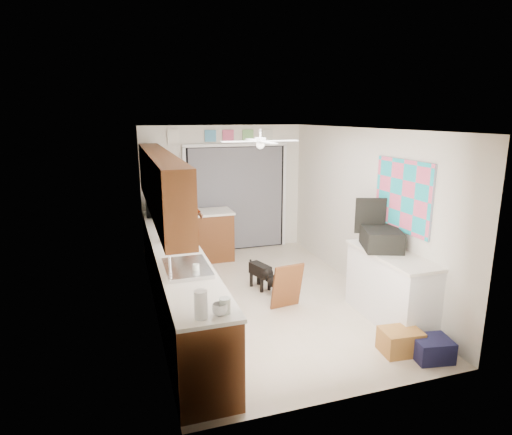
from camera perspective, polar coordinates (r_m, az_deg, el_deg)
floor at (r=6.58m, az=1.08°, el=-10.57°), size 5.00×5.00×0.00m
ceiling at (r=6.02m, az=1.19°, el=11.75°), size 5.00×5.00×0.00m
wall_back at (r=8.54m, az=-4.33°, el=3.77°), size 3.20×0.00×3.20m
wall_front at (r=4.00m, az=12.94°, el=-7.81°), size 3.20×0.00×3.20m
wall_left at (r=5.87m, az=-13.80°, el=-1.02°), size 0.00×5.00×5.00m
wall_right at (r=6.86m, az=13.89°, el=1.02°), size 0.00×5.00×5.00m
left_base_cabinets at (r=6.14m, az=-10.57°, el=-8.07°), size 0.60×4.80×0.90m
left_countertop at (r=5.99m, az=-10.67°, el=-3.87°), size 0.62×4.80×0.04m
upper_cabinets at (r=5.97m, az=-12.71°, el=4.67°), size 0.32×4.00×0.80m
sink_basin at (r=5.04m, az=-9.20°, el=-6.74°), size 0.50×0.76×0.06m
faucet at (r=4.98m, az=-11.41°, el=-5.90°), size 0.03×0.03×0.22m
peninsula_base at (r=8.13m, az=-6.83°, el=-2.56°), size 1.00×0.60×0.90m
peninsula_top at (r=8.02m, az=-6.92°, el=0.67°), size 1.04×0.64×0.04m
back_opening_recess at (r=8.60m, az=-2.64°, el=2.52°), size 2.00×0.06×2.10m
curtain_panel at (r=8.57m, az=-2.57°, el=2.47°), size 1.90×0.03×2.05m
door_trim_left at (r=8.37m, az=-9.34°, el=2.05°), size 0.06×0.04×2.10m
door_trim_right at (r=8.89m, az=3.78°, el=2.86°), size 0.06×0.04×2.10m
door_trim_head at (r=8.44m, az=-2.66°, el=9.63°), size 2.10×0.04×0.06m
header_frame_1 at (r=8.34m, az=-6.10°, el=10.77°), size 0.22×0.02×0.22m
header_frame_2 at (r=8.42m, az=-3.73°, el=10.84°), size 0.22×0.02×0.22m
header_frame_3 at (r=8.53m, az=-1.08°, el=10.90°), size 0.22×0.02×0.22m
header_frame_4 at (r=8.65m, az=1.51°, el=10.93°), size 0.22×0.02×0.22m
route66_sign at (r=8.23m, az=-10.96°, el=10.57°), size 0.22×0.02×0.26m
right_counter_base at (r=6.00m, az=17.43°, el=-9.00°), size 0.50×1.40×0.90m
right_counter_top at (r=5.84m, az=17.67°, el=-4.74°), size 0.54×1.44×0.04m
abstract_painting at (r=5.96m, az=18.95°, el=2.78°), size 0.03×1.15×0.95m
ceiling_fan at (r=6.21m, az=0.57°, el=10.14°), size 1.14×1.14×0.24m
microwave at (r=7.81m, az=-12.47°, el=1.49°), size 0.57×0.69×0.33m
soap_bottle at (r=6.15m, az=-12.31°, el=-1.73°), size 0.13×0.13×0.32m
cup at (r=3.91m, az=-4.87°, el=-12.10°), size 0.18×0.18×0.11m
jar_a at (r=3.93m, az=-4.18°, el=-11.63°), size 0.11×0.11×0.14m
jar_b at (r=4.89m, az=-8.00°, el=-6.79°), size 0.10×0.10×0.11m
paper_towel_roll at (r=3.84m, az=-7.36°, el=-11.44°), size 0.13×0.13×0.26m
suitcase at (r=5.96m, az=16.36°, el=-2.72°), size 0.66×0.75×0.27m
suitcase_rim at (r=5.99m, az=16.29°, el=-3.73°), size 0.62×0.70×0.02m
suitcase_lid at (r=6.13m, az=15.01°, el=0.23°), size 0.40×0.18×0.50m
cardboard_box at (r=5.40m, az=18.70°, el=-15.35°), size 0.48×0.38×0.28m
navy_crate at (r=5.40m, az=22.39°, el=-15.88°), size 0.46×0.40×0.25m
cabinet_door_panel at (r=6.10m, az=4.17°, el=-9.13°), size 0.47×0.23×0.67m
man at (r=7.16m, az=-8.81°, el=-0.77°), size 0.56×0.75×1.88m
dog at (r=6.82m, az=0.55°, el=-7.65°), size 0.41×0.62×0.45m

